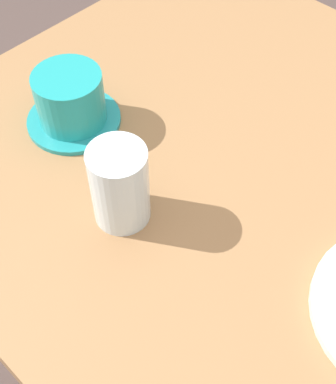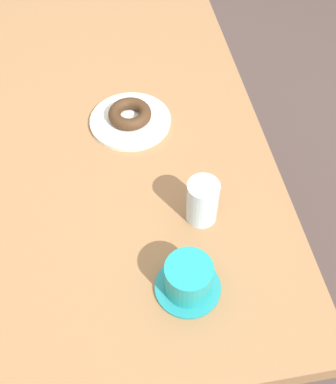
% 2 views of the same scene
% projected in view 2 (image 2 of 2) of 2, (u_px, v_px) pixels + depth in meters
% --- Properties ---
extents(ground_plane, '(6.00, 6.00, 0.00)m').
position_uv_depth(ground_plane, '(130.00, 275.00, 1.74)').
color(ground_plane, '#4E3F3A').
extents(table, '(1.28, 0.71, 0.77)m').
position_uv_depth(table, '(113.00, 145.00, 1.19)').
color(table, '#976D44').
rests_on(table, ground_plane).
extents(plate_chocolate_ring, '(0.19, 0.19, 0.01)m').
position_uv_depth(plate_chocolate_ring, '(131.00, 121.00, 1.13)').
color(plate_chocolate_ring, silver).
rests_on(plate_chocolate_ring, table).
extents(napkin_chocolate_ring, '(0.15, 0.15, 0.00)m').
position_uv_depth(napkin_chocolate_ring, '(130.00, 119.00, 1.12)').
color(napkin_chocolate_ring, white).
rests_on(napkin_chocolate_ring, plate_chocolate_ring).
extents(donut_chocolate_ring, '(0.10, 0.10, 0.03)m').
position_uv_depth(donut_chocolate_ring, '(130.00, 114.00, 1.11)').
color(donut_chocolate_ring, '#422B18').
rests_on(donut_chocolate_ring, napkin_chocolate_ring).
extents(water_glass, '(0.06, 0.06, 0.10)m').
position_uv_depth(water_glass, '(203.00, 201.00, 0.93)').
color(water_glass, silver).
rests_on(water_glass, table).
extents(coffee_cup, '(0.12, 0.12, 0.08)m').
position_uv_depth(coffee_cup, '(189.00, 279.00, 0.84)').
color(coffee_cup, teal).
rests_on(coffee_cup, table).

